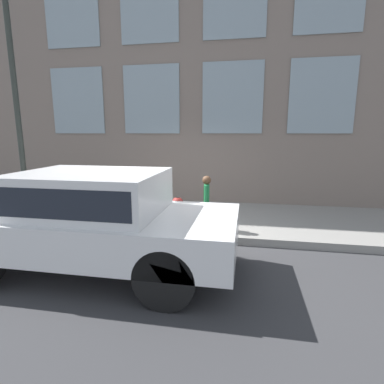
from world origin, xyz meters
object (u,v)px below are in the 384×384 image
at_px(parked_car_white_near, 93,216).
at_px(street_lamp, 13,71).
at_px(fire_hydrant, 178,213).
at_px(person, 206,197).

relative_size(parked_car_white_near, street_lamp, 0.83).
distance_m(fire_hydrant, person, 0.69).
relative_size(fire_hydrant, parked_car_white_near, 0.15).
xyz_separation_m(person, street_lamp, (-0.02, 4.21, 2.61)).
xyz_separation_m(fire_hydrant, parked_car_white_near, (-1.81, 0.90, 0.38)).
height_order(fire_hydrant, person, person).
distance_m(parked_car_white_near, street_lamp, 4.20).
bearing_deg(person, parked_car_white_near, -13.27).
height_order(fire_hydrant, street_lamp, street_lamp).
xyz_separation_m(fire_hydrant, person, (0.13, -0.59, 0.33)).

